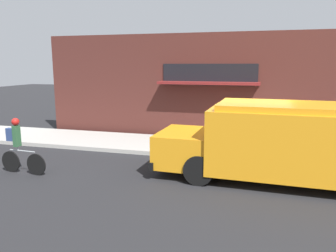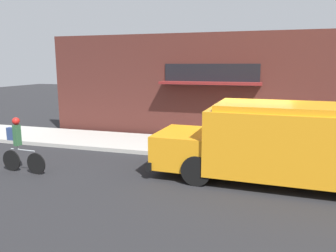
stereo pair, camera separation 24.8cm
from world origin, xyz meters
name	(u,v)px [view 2 (the right image)]	position (x,y,z in m)	size (l,w,h in m)	color
ground_plane	(246,163)	(0.00, 0.00, 0.00)	(70.00, 70.00, 0.00)	#232326
sidewalk	(248,151)	(0.00, 1.33, 0.07)	(28.00, 2.66, 0.14)	#ADAAA3
storefront	(252,88)	(-0.05, 2.96, 2.16)	(17.55, 0.86, 4.31)	#4C231E
school_bus	(300,143)	(1.40, -1.44, 1.10)	(7.01, 2.78, 2.08)	orange
cyclist	(19,145)	(-6.18, -2.73, 0.79)	(1.51, 0.21, 1.60)	black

